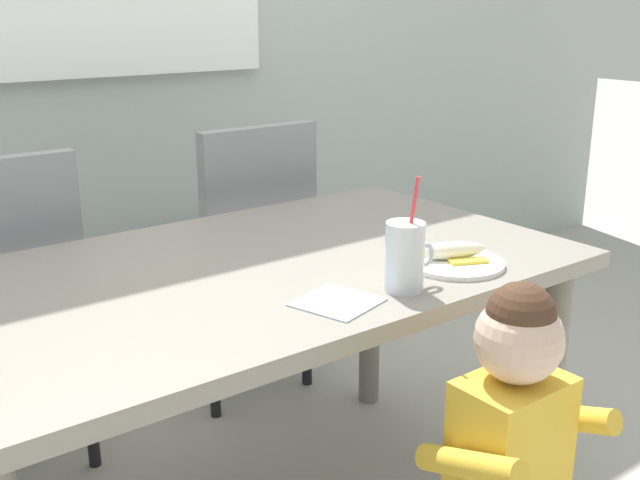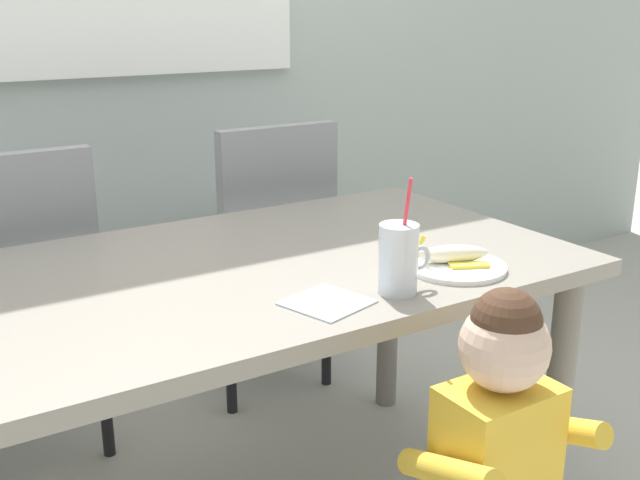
# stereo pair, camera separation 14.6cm
# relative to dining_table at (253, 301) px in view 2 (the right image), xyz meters

# --- Properties ---
(dining_table) EXTENTS (1.53, 0.89, 0.74)m
(dining_table) POSITION_rel_dining_table_xyz_m (0.00, 0.00, 0.00)
(dining_table) COLOR gray
(dining_table) RESTS_ON ground
(dining_chair_left) EXTENTS (0.44, 0.45, 0.96)m
(dining_chair_left) POSITION_rel_dining_table_xyz_m (-0.42, 0.66, -0.11)
(dining_chair_left) COLOR gray
(dining_chair_left) RESTS_ON ground
(dining_chair_right) EXTENTS (0.44, 0.44, 0.96)m
(dining_chair_right) POSITION_rel_dining_table_xyz_m (0.40, 0.69, -0.11)
(dining_chair_right) COLOR gray
(dining_chair_right) RESTS_ON ground
(toddler_standing) EXTENTS (0.33, 0.24, 0.84)m
(toddler_standing) POSITION_rel_dining_table_xyz_m (0.20, -0.62, -0.12)
(toddler_standing) COLOR #3F4760
(toddler_standing) RESTS_ON ground
(milk_cup) EXTENTS (0.13, 0.08, 0.25)m
(milk_cup) POSITION_rel_dining_table_xyz_m (0.18, -0.33, 0.16)
(milk_cup) COLOR silver
(milk_cup) RESTS_ON dining_table
(snack_plate) EXTENTS (0.23, 0.23, 0.01)m
(snack_plate) POSITION_rel_dining_table_xyz_m (0.38, -0.28, 0.10)
(snack_plate) COLOR white
(snack_plate) RESTS_ON dining_table
(peeled_banana) EXTENTS (0.17, 0.14, 0.07)m
(peeled_banana) POSITION_rel_dining_table_xyz_m (0.38, -0.27, 0.13)
(peeled_banana) COLOR #F4EAC6
(peeled_banana) RESTS_ON snack_plate
(paper_napkin) EXTENTS (0.19, 0.19, 0.00)m
(paper_napkin) POSITION_rel_dining_table_xyz_m (0.02, -0.30, 0.10)
(paper_napkin) COLOR silver
(paper_napkin) RESTS_ON dining_table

